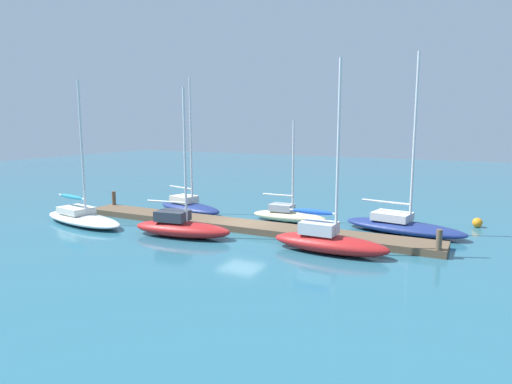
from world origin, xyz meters
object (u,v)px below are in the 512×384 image
sailboat_3 (288,214)px  sailboat_5 (402,225)px  sailboat_1 (189,206)px  sailboat_0 (82,217)px  sailboat_4 (328,240)px  sailboat_2 (181,227)px  mooring_buoy_orange (477,223)px

sailboat_3 → sailboat_5: size_ratio=0.64×
sailboat_1 → sailboat_5: 14.69m
sailboat_0 → sailboat_4: (16.10, 1.03, 0.17)m
sailboat_0 → sailboat_3: sailboat_0 is taller
sailboat_2 → sailboat_4: bearing=-2.7°
sailboat_3 → sailboat_5: bearing=0.1°
sailboat_4 → sailboat_5: (2.62, 5.83, -0.14)m
sailboat_1 → sailboat_5: (14.66, 0.81, -0.02)m
sailboat_4 → mooring_buoy_orange: sailboat_4 is taller
sailboat_2 → mooring_buoy_orange: (14.99, 10.28, -0.29)m
sailboat_0 → sailboat_5: 19.93m
sailboat_0 → sailboat_2: bearing=12.3°
sailboat_3 → sailboat_4: 7.30m
sailboat_1 → sailboat_4: 13.05m
sailboat_4 → sailboat_5: bearing=67.0°
sailboat_2 → sailboat_0: bearing=174.0°
sailboat_2 → sailboat_1: bearing=113.9°
sailboat_0 → sailboat_2: size_ratio=1.08×
sailboat_2 → sailboat_5: bearing=22.9°
sailboat_2 → sailboat_3: sailboat_2 is taller
sailboat_1 → sailboat_2: sailboat_1 is taller
sailboat_3 → sailboat_0: bearing=-151.0°
sailboat_3 → sailboat_4: size_ratio=0.70×
sailboat_4 → mooring_buoy_orange: bearing=56.7°
sailboat_0 → sailboat_1: (4.05, 6.04, 0.05)m
sailboat_4 → mooring_buoy_orange: 11.54m
sailboat_0 → sailboat_1: bearing=66.5°
sailboat_1 → sailboat_4: size_ratio=1.01×
mooring_buoy_orange → sailboat_0: bearing=-155.0°
sailboat_4 → sailboat_5: sailboat_5 is taller
sailboat_1 → sailboat_0: bearing=-111.2°
sailboat_4 → sailboat_0: bearing=-175.2°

